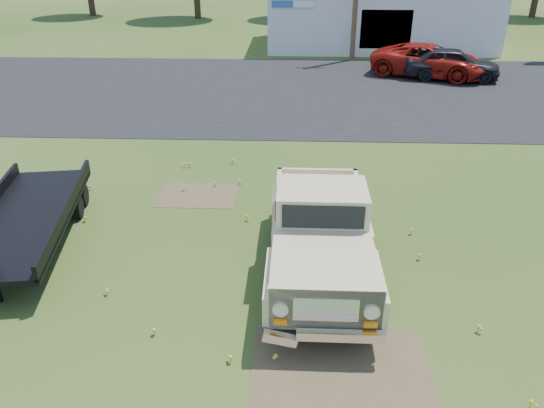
{
  "coord_description": "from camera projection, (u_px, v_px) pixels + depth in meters",
  "views": [
    {
      "loc": [
        0.61,
        -9.73,
        6.45
      ],
      "look_at": [
        0.17,
        1.0,
        1.03
      ],
      "focal_mm": 35.0,
      "sensor_mm": 36.0,
      "label": 1
    }
  ],
  "objects": [
    {
      "name": "red_pickup",
      "position": [
        429.0,
        61.0,
        27.06
      ],
      "size": [
        6.36,
        4.73,
        1.6
      ],
      "primitive_type": "imported",
      "rotation": [
        0.0,
        0.0,
        1.16
      ],
      "color": "maroon",
      "rests_on": "ground"
    },
    {
      "name": "dirt_patch_a",
      "position": [
        341.0,
        368.0,
        8.88
      ],
      "size": [
        3.0,
        2.0,
        0.01
      ],
      "primitive_type": "cube",
      "color": "brown",
      "rests_on": "ground"
    },
    {
      "name": "vintage_pickup_truck",
      "position": [
        320.0,
        231.0,
        10.96
      ],
      "size": [
        2.2,
        5.58,
        2.02
      ],
      "primitive_type": null,
      "rotation": [
        0.0,
        0.0,
        -0.01
      ],
      "color": "tan",
      "rests_on": "ground"
    },
    {
      "name": "commercial_building",
      "position": [
        377.0,
        12.0,
        34.53
      ],
      "size": [
        14.2,
        8.2,
        4.15
      ],
      "color": "silver",
      "rests_on": "ground"
    },
    {
      "name": "dark_sedan",
      "position": [
        452.0,
        64.0,
        26.53
      ],
      "size": [
        4.89,
        2.54,
        1.59
      ],
      "primitive_type": "imported",
      "rotation": [
        0.0,
        0.0,
        1.42
      ],
      "color": "black",
      "rests_on": "ground"
    },
    {
      "name": "ground",
      "position": [
        262.0,
        266.0,
        11.61
      ],
      "size": [
        140.0,
        140.0,
        0.0
      ],
      "primitive_type": "plane",
      "color": "#284817",
      "rests_on": "ground"
    },
    {
      "name": "asphalt_lot",
      "position": [
        280.0,
        90.0,
        24.99
      ],
      "size": [
        90.0,
        14.0,
        0.02
      ],
      "primitive_type": "cube",
      "color": "black",
      "rests_on": "ground"
    },
    {
      "name": "flatbed_trailer",
      "position": [
        25.0,
        214.0,
        12.1
      ],
      "size": [
        2.88,
        6.09,
        1.6
      ],
      "primitive_type": null,
      "rotation": [
        0.0,
        0.0,
        0.16
      ],
      "color": "black",
      "rests_on": "ground"
    },
    {
      "name": "dirt_patch_b",
      "position": [
        198.0,
        195.0,
        14.81
      ],
      "size": [
        2.2,
        1.6,
        0.01
      ],
      "primitive_type": "cube",
      "color": "brown",
      "rests_on": "ground"
    }
  ]
}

